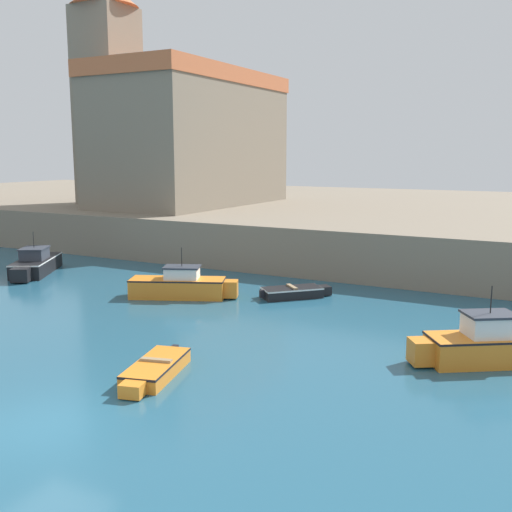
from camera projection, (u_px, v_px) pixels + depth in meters
name	position (u px, v px, depth m)	size (l,w,h in m)	color
ground_plane	(48.00, 425.00, 15.15)	(200.00, 200.00, 0.00)	#235670
quay_seawall	(418.00, 220.00, 49.30)	(120.00, 40.00, 2.74)	gray
motorboat_black_0	(35.00, 264.00, 34.23)	(3.88, 5.29, 2.41)	black
motorboat_orange_1	(489.00, 345.00, 19.54)	(4.80, 3.73, 2.59)	orange
motorboat_orange_2	(181.00, 285.00, 28.52)	(5.13, 3.16, 2.42)	orange
dinghy_orange_3	(155.00, 369.00, 18.39)	(1.92, 3.70, 0.54)	orange
dinghy_black_5	(294.00, 292.00, 28.57)	(3.02, 3.07, 0.57)	black
church	(178.00, 130.00, 47.69)	(13.37, 17.32, 17.37)	gray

